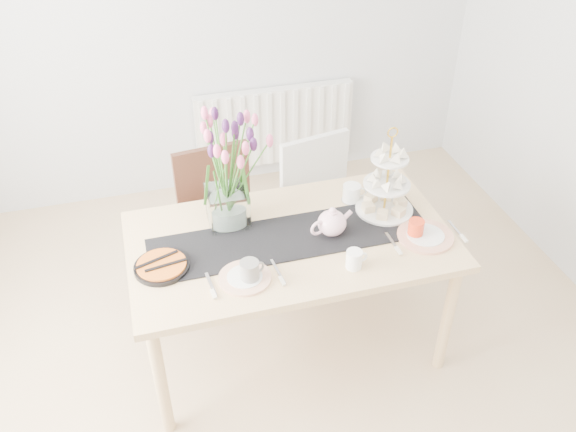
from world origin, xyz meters
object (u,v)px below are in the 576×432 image
object	(u,v)px
tart_tin	(162,266)
mug_orange	(416,229)
radiator	(275,126)
dining_table	(291,250)
chair_brown	(220,213)
teapot	(332,223)
cream_jug	(352,193)
mug_white	(354,259)
tulip_vase	(224,155)
plate_left	(245,278)
cake_stand	(386,191)
chair_white	(323,200)
mug_grey	(250,271)
plate_right	(425,236)

from	to	relation	value
tart_tin	mug_orange	bearing A→B (deg)	-4.39
radiator	dining_table	size ratio (longest dim) A/B	0.75
chair_brown	teapot	bearing A→B (deg)	-61.61
cream_jug	tart_tin	size ratio (longest dim) A/B	0.37
mug_white	chair_brown	bearing A→B (deg)	112.38
tulip_vase	plate_left	distance (m)	0.59
chair_brown	cake_stand	distance (m)	1.01
cream_jug	mug_white	xyz separation A→B (m)	(-0.18, -0.51, -0.00)
chair_brown	tart_tin	xyz separation A→B (m)	(-0.39, -0.67, 0.24)
chair_white	plate_left	xyz separation A→B (m)	(-0.65, -0.80, 0.23)
tulip_vase	tart_tin	xyz separation A→B (m)	(-0.37, -0.27, -0.38)
teapot	mug_orange	bearing A→B (deg)	-31.73
chair_brown	cake_stand	world-z (taller)	cake_stand
mug_white	plate_left	xyz separation A→B (m)	(-0.51, 0.06, -0.04)
mug_grey	plate_left	xyz separation A→B (m)	(-0.02, 0.02, -0.05)
dining_table	chair_white	world-z (taller)	chair_white
tart_tin	plate_right	world-z (taller)	tart_tin
radiator	chair_white	xyz separation A→B (m)	(0.00, -1.14, 0.08)
mug_grey	plate_right	distance (m)	0.91
chair_brown	mug_grey	size ratio (longest dim) A/B	8.61
mug_grey	plate_right	size ratio (longest dim) A/B	0.38
dining_table	mug_orange	xyz separation A→B (m)	(0.60, -0.15, 0.12)
tulip_vase	cream_jug	distance (m)	0.76
teapot	plate_right	xyz separation A→B (m)	(0.44, -0.15, -0.06)
dining_table	cream_jug	distance (m)	0.48
chair_brown	tulip_vase	bearing A→B (deg)	-99.48
mug_grey	plate_left	distance (m)	0.05
radiator	mug_white	xyz separation A→B (m)	(-0.14, -2.00, 0.35)
radiator	plate_right	distance (m)	1.93
chair_white	teapot	size ratio (longest dim) A/B	3.92
chair_brown	cake_stand	size ratio (longest dim) A/B	2.04
cream_jug	mug_grey	world-z (taller)	mug_grey
cake_stand	mug_grey	bearing A→B (deg)	-157.30
mug_white	tart_tin	bearing A→B (deg)	159.69
chair_white	plate_right	world-z (taller)	chair_white
tulip_vase	mug_white	bearing A→B (deg)	-45.24
tulip_vase	teapot	bearing A→B (deg)	-26.64
tulip_vase	cake_stand	world-z (taller)	tulip_vase
cake_stand	radiator	bearing A→B (deg)	95.96
tulip_vase	mug_orange	xyz separation A→B (m)	(0.87, -0.36, -0.35)
cream_jug	mug_orange	bearing A→B (deg)	-49.29
teapot	mug_orange	world-z (taller)	teapot
tulip_vase	mug_grey	bearing A→B (deg)	-88.93
chair_white	mug_grey	size ratio (longest dim) A/B	8.59
mug_white	teapot	bearing A→B (deg)	88.84
mug_white	plate_right	xyz separation A→B (m)	(0.42, 0.11, -0.04)
radiator	tart_tin	distance (m)	2.06
radiator	plate_left	world-z (taller)	plate_left
mug_orange	cake_stand	bearing A→B (deg)	62.06
radiator	dining_table	world-z (taller)	same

